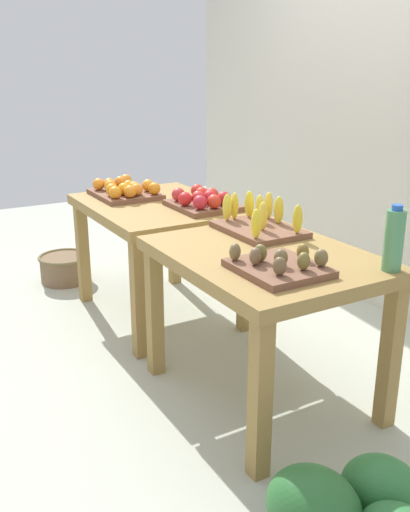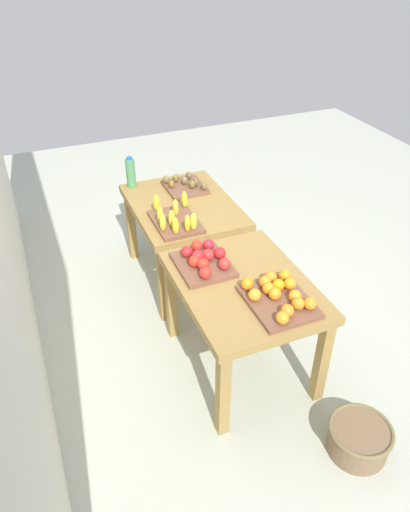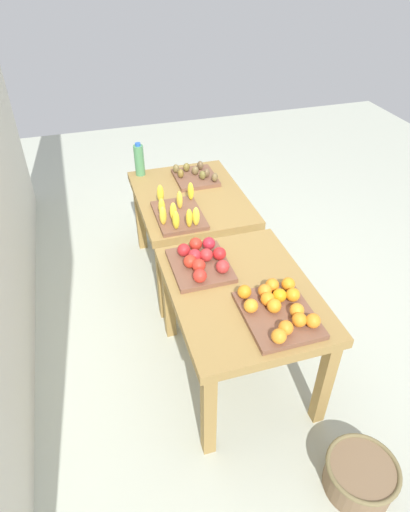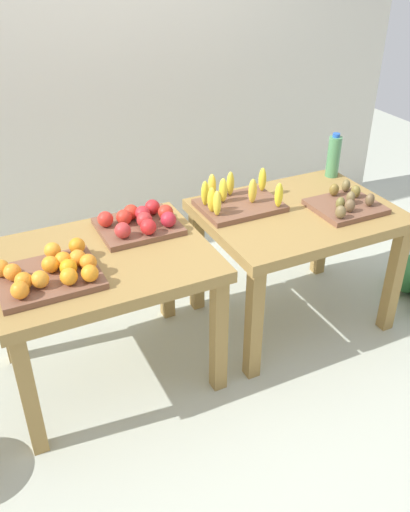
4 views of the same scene
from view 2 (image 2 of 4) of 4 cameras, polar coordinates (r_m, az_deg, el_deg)
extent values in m
plane|color=#B5BBA9|center=(3.90, 0.48, -6.91)|extent=(8.00, 8.00, 0.00)
cube|color=olive|center=(3.06, 4.59, -3.58)|extent=(1.04, 0.80, 0.06)
cube|color=olive|center=(3.17, 13.68, -12.02)|extent=(0.07, 0.07, 0.67)
cube|color=olive|center=(3.74, 5.92, -2.66)|extent=(0.07, 0.07, 0.67)
cube|color=olive|center=(2.92, 2.13, -16.07)|extent=(0.07, 0.07, 0.67)
cube|color=olive|center=(3.52, -3.99, -5.23)|extent=(0.07, 0.07, 0.67)
cube|color=olive|center=(3.92, -2.65, 5.87)|extent=(1.04, 0.80, 0.06)
cube|color=olive|center=(3.88, 4.57, -1.00)|extent=(0.07, 0.07, 0.67)
cube|color=olive|center=(4.58, -0.50, 5.25)|extent=(0.07, 0.07, 0.67)
cube|color=olive|center=(3.67, -5.01, -3.36)|extent=(0.07, 0.07, 0.67)
cube|color=olive|center=(4.41, -8.74, 3.53)|extent=(0.07, 0.07, 0.67)
cube|color=brown|center=(2.90, 8.71, -5.37)|extent=(0.44, 0.36, 0.03)
sphere|color=orange|center=(2.87, 10.63, -4.69)|extent=(0.08, 0.08, 0.08)
sphere|color=orange|center=(2.84, 12.34, -5.52)|extent=(0.11, 0.11, 0.08)
sphere|color=orange|center=(3.03, 9.43, -2.25)|extent=(0.11, 0.11, 0.08)
sphere|color=orange|center=(2.85, 5.91, -4.60)|extent=(0.10, 0.10, 0.08)
sphere|color=orange|center=(2.95, 7.13, -3.06)|extent=(0.10, 0.10, 0.08)
sphere|color=orange|center=(2.87, 8.29, -4.44)|extent=(0.10, 0.10, 0.08)
sphere|color=orange|center=(2.83, 10.99, -5.54)|extent=(0.11, 0.11, 0.08)
sphere|color=orange|center=(2.94, 8.70, -3.40)|extent=(0.10, 0.10, 0.08)
sphere|color=orange|center=(2.72, 9.16, -7.23)|extent=(0.11, 0.11, 0.08)
sphere|color=orange|center=(2.96, 10.03, -3.24)|extent=(0.10, 0.10, 0.08)
sphere|color=orange|center=(2.77, 9.74, -6.40)|extent=(0.10, 0.10, 0.08)
sphere|color=orange|center=(2.93, 5.03, -3.29)|extent=(0.10, 0.10, 0.08)
sphere|color=orange|center=(3.00, 7.80, -2.45)|extent=(0.11, 0.11, 0.08)
sphere|color=orange|center=(2.91, 7.52, -3.81)|extent=(0.10, 0.10, 0.08)
cube|color=brown|center=(3.16, -0.24, -1.05)|extent=(0.40, 0.34, 0.03)
sphere|color=red|center=(3.16, 0.38, 0.14)|extent=(0.10, 0.10, 0.08)
sphere|color=red|center=(3.08, -0.24, -0.96)|extent=(0.11, 0.11, 0.08)
sphere|color=red|center=(3.19, -2.16, 0.52)|extent=(0.09, 0.09, 0.08)
sphere|color=red|center=(3.15, -0.87, 0.02)|extent=(0.11, 0.11, 0.08)
sphere|color=red|center=(3.10, -1.26, -0.61)|extent=(0.09, 0.09, 0.08)
sphere|color=red|center=(3.18, 1.77, 0.36)|extent=(0.11, 0.11, 0.08)
sphere|color=red|center=(3.00, 0.05, -2.00)|extent=(0.11, 0.11, 0.08)
sphere|color=red|center=(3.25, -0.98, 1.21)|extent=(0.10, 0.10, 0.08)
sphere|color=red|center=(3.08, 2.33, -0.94)|extent=(0.11, 0.11, 0.08)
sphere|color=red|center=(3.26, 0.45, 1.34)|extent=(0.08, 0.08, 0.08)
cube|color=brown|center=(3.63, -3.50, 4.04)|extent=(0.44, 0.32, 0.03)
ellipsoid|color=yellow|center=(3.51, -3.97, 4.47)|extent=(0.06, 0.06, 0.14)
ellipsoid|color=yellow|center=(3.56, -5.33, 4.86)|extent=(0.06, 0.07, 0.14)
ellipsoid|color=yellow|center=(3.46, -1.38, 4.09)|extent=(0.05, 0.05, 0.14)
ellipsoid|color=yellow|center=(3.46, -5.03, 3.99)|extent=(0.05, 0.06, 0.14)
ellipsoid|color=yellow|center=(3.72, -5.78, 6.29)|extent=(0.04, 0.05, 0.14)
ellipsoid|color=yellow|center=(3.76, -2.46, 6.72)|extent=(0.06, 0.06, 0.14)
ellipsoid|color=yellow|center=(3.64, -3.51, 5.74)|extent=(0.06, 0.05, 0.14)
ellipsoid|color=yellow|center=(3.44, -2.09, 3.89)|extent=(0.07, 0.06, 0.14)
ellipsoid|color=yellow|center=(3.42, -3.53, 3.62)|extent=(0.07, 0.06, 0.14)
cube|color=brown|center=(4.13, -2.38, 8.15)|extent=(0.36, 0.32, 0.03)
ellipsoid|color=brown|center=(4.03, -0.10, 8.30)|extent=(0.07, 0.07, 0.07)
ellipsoid|color=brown|center=(4.15, -4.63, 9.03)|extent=(0.07, 0.07, 0.07)
ellipsoid|color=brown|center=(4.13, -2.43, 8.93)|extent=(0.07, 0.07, 0.07)
ellipsoid|color=brown|center=(4.06, -1.53, 8.47)|extent=(0.07, 0.07, 0.07)
ellipsoid|color=olive|center=(4.08, -4.00, 8.53)|extent=(0.06, 0.05, 0.07)
ellipsoid|color=brown|center=(4.21, -1.96, 9.51)|extent=(0.07, 0.06, 0.07)
ellipsoid|color=brown|center=(4.10, -1.09, 8.74)|extent=(0.07, 0.07, 0.07)
ellipsoid|color=brown|center=(4.18, -3.48, 9.22)|extent=(0.06, 0.07, 0.07)
cylinder|color=#4C8C59|center=(4.16, -8.80, 9.67)|extent=(0.08, 0.08, 0.25)
cylinder|color=blue|center=(4.11, -8.97, 11.39)|extent=(0.04, 0.04, 0.02)
ellipsoid|color=#2B6D37|center=(5.17, -4.20, 6.12)|extent=(0.33, 0.25, 0.24)
ellipsoid|color=#2E7036|center=(4.95, -4.81, 4.70)|extent=(0.37, 0.34, 0.24)
ellipsoid|color=#28622D|center=(4.99, -1.68, 5.25)|extent=(0.41, 0.38, 0.27)
cylinder|color=brown|center=(3.16, 17.74, -20.03)|extent=(0.35, 0.35, 0.19)
torus|color=brown|center=(3.09, 18.06, -19.02)|extent=(0.38, 0.38, 0.02)
camera|label=1|loc=(5.92, 4.37, 24.26)|focal=40.41mm
camera|label=3|loc=(0.59, 21.79, 11.75)|focal=30.94mm
camera|label=4|loc=(3.74, 44.28, 17.85)|focal=38.60mm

